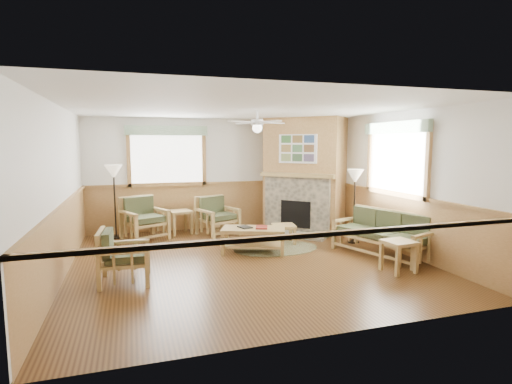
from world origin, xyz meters
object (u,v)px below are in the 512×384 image
object	(u,v)px
armchair_back_right	(218,216)
floor_lamp_left	(115,202)
armchair_back_left	(145,218)
end_table_chairs	(180,222)
armchair_left	(125,256)
sofa	(382,234)
floor_lamp_right	(354,206)
end_table_sofa	(399,256)
coffee_table	(253,240)
footstool	(284,234)

from	to	relation	value
armchair_back_right	floor_lamp_left	xyz separation A→B (m)	(-2.24, 0.35, 0.39)
armchair_back_left	end_table_chairs	distance (m)	0.88
armchair_back_left	armchair_left	xyz separation A→B (m)	(-0.38, -2.78, -0.06)
armchair_back_right	sofa	bearing A→B (deg)	-66.84
armchair_back_left	floor_lamp_right	size ratio (longest dim) A/B	0.59
end_table_sofa	floor_lamp_right	bearing A→B (deg)	79.94
armchair_left	floor_lamp_left	xyz separation A→B (m)	(-0.23, 3.07, 0.42)
sofa	end_table_sofa	world-z (taller)	sofa
floor_lamp_left	floor_lamp_right	world-z (taller)	floor_lamp_left
armchair_back_left	floor_lamp_right	xyz separation A→B (m)	(4.24, -1.66, 0.32)
coffee_table	end_table_sofa	bearing A→B (deg)	-22.52
end_table_chairs	floor_lamp_left	bearing A→B (deg)	180.00
footstool	armchair_left	bearing A→B (deg)	-154.72
armchair_left	end_table_sofa	distance (m)	4.35
sofa	floor_lamp_right	world-z (taller)	floor_lamp_right
armchair_back_left	end_table_sofa	xyz separation A→B (m)	(3.89, -3.62, -0.20)
armchair_left	floor_lamp_left	size ratio (longest dim) A/B	0.49
armchair_back_right	end_table_chairs	xyz separation A→B (m)	(-0.82, 0.35, -0.16)
floor_lamp_left	end_table_chairs	bearing A→B (deg)	0.00
coffee_table	footstool	world-z (taller)	coffee_table
coffee_table	floor_lamp_left	bearing A→B (deg)	162.65
armchair_back_right	floor_lamp_left	size ratio (longest dim) A/B	0.53
coffee_table	footstool	xyz separation A→B (m)	(0.82, 0.49, -0.04)
coffee_table	floor_lamp_left	size ratio (longest dim) A/B	0.73
coffee_table	sofa	bearing A→B (deg)	-1.14
end_table_sofa	floor_lamp_right	xyz separation A→B (m)	(0.35, 1.97, 0.53)
armchair_left	coffee_table	bearing A→B (deg)	-63.39
sofa	armchair_back_left	world-z (taller)	armchair_back_left
end_table_sofa	floor_lamp_left	size ratio (longest dim) A/B	0.32
coffee_table	end_table_chairs	xyz separation A→B (m)	(-1.16, 2.07, 0.04)
sofa	armchair_back_left	distance (m)	4.99
floor_lamp_left	floor_lamp_right	distance (m)	5.23
armchair_back_left	end_table_chairs	bearing A→B (deg)	-4.57
end_table_chairs	end_table_sofa	bearing A→B (deg)	-51.78
armchair_left	end_table_sofa	bearing A→B (deg)	-97.71
sofa	footstool	bearing A→B (deg)	-153.89
end_table_chairs	floor_lamp_right	size ratio (longest dim) A/B	0.35
footstool	floor_lamp_right	distance (m)	1.61
sofa	armchair_back_left	xyz separation A→B (m)	(-4.20, 2.70, 0.05)
end_table_sofa	floor_lamp_left	distance (m)	5.99
floor_lamp_left	footstool	bearing A→B (deg)	-24.93
floor_lamp_left	coffee_table	bearing A→B (deg)	-38.69
sofa	end_table_chairs	bearing A→B (deg)	-150.37
end_table_sofa	footstool	xyz separation A→B (m)	(-1.10, 2.33, -0.06)
footstool	end_table_sofa	bearing A→B (deg)	-64.68
armchair_back_right	floor_lamp_right	distance (m)	3.08
sofa	armchair_left	bearing A→B (deg)	-107.93
armchair_back_right	armchair_left	distance (m)	3.39
end_table_sofa	armchair_back_right	bearing A→B (deg)	122.35
armchair_back_left	end_table_chairs	size ratio (longest dim) A/B	1.68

